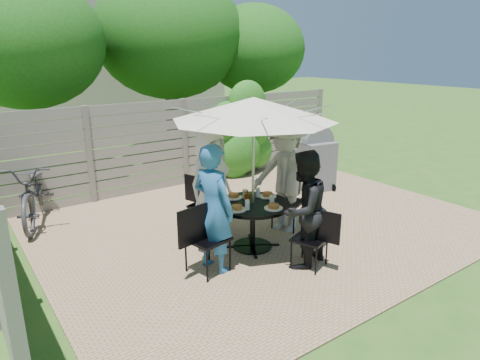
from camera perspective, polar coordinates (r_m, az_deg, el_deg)
backyard_envelope at (r=15.81m, az=-20.49°, el=15.18°), size 60.00×60.00×5.00m
patio_table at (r=6.21m, az=1.70°, el=-4.93°), size 1.31×1.31×0.70m
umbrella at (r=5.82m, az=1.84°, el=9.43°), size 2.79×2.79×2.20m
chair_back at (r=6.88m, az=-4.72°, el=-4.74°), size 0.53×0.68×0.89m
person_back at (r=6.60m, az=-3.99°, el=-0.42°), size 0.93×0.73×1.67m
chair_left at (r=5.62m, az=-4.42°, el=-9.60°), size 0.74×0.55×0.98m
person_left at (r=5.49m, az=-3.57°, el=-3.86°), size 0.56×0.71×1.71m
chair_front at (r=5.82m, az=9.33°, el=-9.23°), size 0.53×0.65×0.85m
person_front at (r=5.67m, az=8.41°, el=-3.96°), size 0.91×0.79×1.60m
chair_right at (r=7.03m, az=6.49°, el=-4.24°), size 0.70×0.58×0.92m
person_right at (r=6.72m, az=6.05°, el=0.52°), size 0.97×1.32×1.83m
plate_back at (r=6.34m, az=-0.86°, el=-2.18°), size 0.26×0.26×0.06m
plate_left at (r=5.86m, az=-0.43°, el=-3.79°), size 0.26×0.26×0.06m
plate_front at (r=5.93m, az=4.49°, el=-3.61°), size 0.26×0.26×0.06m
plate_right at (r=6.40m, az=3.69°, el=-2.02°), size 0.26×0.26×0.06m
glass_left at (r=5.86m, az=0.99°, el=-3.34°), size 0.07×0.07×0.14m
glass_front at (r=6.05m, az=4.28°, el=-2.72°), size 0.07×0.07×0.14m
glass_right at (r=6.37m, az=2.40°, el=-1.67°), size 0.07×0.07×0.14m
syrup_jug at (r=6.09m, az=1.01°, el=-2.43°), size 0.09×0.09×0.16m
coffee_cup at (r=6.32m, az=0.69°, el=-1.90°), size 0.08×0.08×0.12m
bicycle at (r=7.94m, az=-25.61°, el=-1.36°), size 1.36×2.17×1.08m
bbq_grill at (r=8.91m, az=10.19°, el=2.46°), size 0.74×0.61×1.36m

